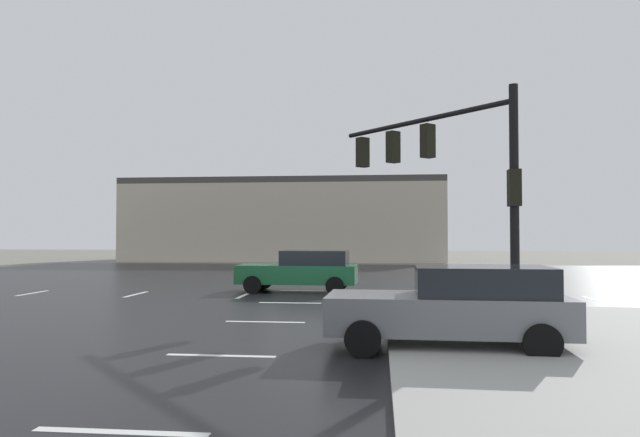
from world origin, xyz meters
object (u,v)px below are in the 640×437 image
(fire_hydrant, at_px, (513,313))
(sedan_green, at_px, (302,270))
(traffic_signal_mast, at_px, (447,163))
(sedan_grey, at_px, (456,306))

(fire_hydrant, bearing_deg, sedan_green, 122.22)
(traffic_signal_mast, distance_m, sedan_green, 8.20)
(traffic_signal_mast, xyz_separation_m, fire_hydrant, (0.97, -3.33, -3.61))
(traffic_signal_mast, relative_size, sedan_grey, 1.25)
(fire_hydrant, relative_size, sedan_green, 0.17)
(fire_hydrant, relative_size, sedan_grey, 0.17)
(sedan_grey, relative_size, sedan_green, 1.00)
(sedan_green, bearing_deg, traffic_signal_mast, 131.37)
(fire_hydrant, bearing_deg, traffic_signal_mast, 106.26)
(sedan_grey, distance_m, sedan_green, 11.43)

